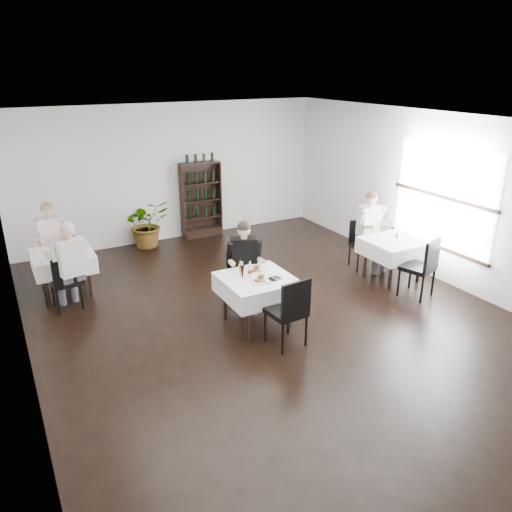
{
  "coord_description": "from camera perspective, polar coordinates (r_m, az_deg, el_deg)",
  "views": [
    {
      "loc": [
        -3.57,
        -6.01,
        3.75
      ],
      "look_at": [
        -0.2,
        0.2,
        1.03
      ],
      "focal_mm": 35.0,
      "sensor_mm": 36.0,
      "label": 1
    }
  ],
  "objects": [
    {
      "name": "coke_bottle",
      "position": [
        7.45,
        -0.69,
        -1.67
      ],
      "size": [
        0.06,
        0.06,
        0.25
      ],
      "color": "silver",
      "rests_on": "main_table"
    },
    {
      "name": "wine_shelf",
      "position": [
        11.5,
        -6.29,
        6.34
      ],
      "size": [
        0.9,
        0.28,
        1.75
      ],
      "color": "black",
      "rests_on": "ground"
    },
    {
      "name": "pilsner_dark",
      "position": [
        7.32,
        -1.57,
        -1.91
      ],
      "size": [
        0.07,
        0.07,
        0.29
      ],
      "color": "black",
      "rests_on": "main_table"
    },
    {
      "name": "main_chair_near",
      "position": [
        6.93,
        3.89,
        -6.0
      ],
      "size": [
        0.52,
        0.53,
        1.05
      ],
      "color": "black",
      "rests_on": "ground"
    },
    {
      "name": "diner_main",
      "position": [
        7.91,
        -1.29,
        -0.41
      ],
      "size": [
        0.62,
        0.66,
        1.47
      ],
      "color": "#43434B",
      "rests_on": "ground"
    },
    {
      "name": "right_chair_far",
      "position": [
        9.92,
        11.97,
        1.68
      ],
      "size": [
        0.51,
        0.51,
        0.93
      ],
      "color": "black",
      "rests_on": "ground"
    },
    {
      "name": "left_chair_far",
      "position": [
        9.77,
        -21.16,
        0.26
      ],
      "size": [
        0.53,
        0.54,
        0.9
      ],
      "color": "black",
      "rests_on": "ground"
    },
    {
      "name": "plate_far",
      "position": [
        7.67,
        -0.02,
        -1.64
      ],
      "size": [
        0.3,
        0.3,
        0.08
      ],
      "color": "white",
      "rests_on": "main_table"
    },
    {
      "name": "potted_tree",
      "position": [
        11.07,
        -12.35,
        3.64
      ],
      "size": [
        1.0,
        0.88,
        1.05
      ],
      "primitive_type": "imported",
      "rotation": [
        0.0,
        0.0,
        0.07
      ],
      "color": "#2A6021",
      "rests_on": "ground"
    },
    {
      "name": "pilsner_lager",
      "position": [
        7.39,
        -1.79,
        -1.73
      ],
      "size": [
        0.06,
        0.06,
        0.28
      ],
      "color": "gold",
      "rests_on": "main_table"
    },
    {
      "name": "diner_right_far",
      "position": [
        9.79,
        13.11,
        3.54
      ],
      "size": [
        0.58,
        0.57,
        1.53
      ],
      "color": "#43434B",
      "rests_on": "ground"
    },
    {
      "name": "diner_left_near",
      "position": [
        8.39,
        -20.51,
        -0.34
      ],
      "size": [
        0.63,
        0.66,
        1.51
      ],
      "color": "#43434B",
      "rests_on": "ground"
    },
    {
      "name": "right_chair_near",
      "position": [
        8.83,
        18.57,
        -0.88
      ],
      "size": [
        0.62,
        0.62,
        1.07
      ],
      "color": "black",
      "rests_on": "ground"
    },
    {
      "name": "diner_left_far",
      "position": [
        9.64,
        -22.28,
        2.03
      ],
      "size": [
        0.59,
        0.61,
        1.48
      ],
      "color": "#43434B",
      "rests_on": "ground"
    },
    {
      "name": "main_chair_far",
      "position": [
        8.14,
        -1.59,
        -2.18
      ],
      "size": [
        0.5,
        0.5,
        0.94
      ],
      "color": "black",
      "rests_on": "ground"
    },
    {
      "name": "left_chair_near",
      "position": [
        8.54,
        -20.92,
        -2.51
      ],
      "size": [
        0.46,
        0.46,
        0.93
      ],
      "color": "black",
      "rests_on": "ground"
    },
    {
      "name": "room_shell",
      "position": [
        7.34,
        2.14,
        3.22
      ],
      "size": [
        9.0,
        9.0,
        9.0
      ],
      "color": "black",
      "rests_on": "ground"
    },
    {
      "name": "pepper_mill",
      "position": [
        9.5,
        15.78,
        2.26
      ],
      "size": [
        0.04,
        0.04,
        0.09
      ],
      "primitive_type": "cylinder",
      "rotation": [
        0.0,
        0.0,
        -0.12
      ],
      "color": "black",
      "rests_on": "right_table"
    },
    {
      "name": "napkin_cutlery",
      "position": [
        7.41,
        2.11,
        -2.57
      ],
      "size": [
        0.21,
        0.21,
        0.02
      ],
      "color": "black",
      "rests_on": "main_table"
    },
    {
      "name": "plate_near",
      "position": [
        7.32,
        0.49,
        -2.76
      ],
      "size": [
        0.31,
        0.31,
        0.08
      ],
      "color": "white",
      "rests_on": "main_table"
    },
    {
      "name": "left_table",
      "position": [
        9.11,
        -21.19,
        -0.5
      ],
      "size": [
        0.98,
        0.98,
        0.77
      ],
      "color": "black",
      "rests_on": "ground"
    },
    {
      "name": "main_table",
      "position": [
        7.52,
        0.08,
        -3.5
      ],
      "size": [
        1.03,
        1.03,
        0.77
      ],
      "color": "black",
      "rests_on": "ground"
    },
    {
      "name": "right_table",
      "position": [
        9.43,
        15.42,
        0.91
      ],
      "size": [
        0.98,
        0.98,
        0.77
      ],
      "color": "black",
      "rests_on": "ground"
    },
    {
      "name": "window_right",
      "position": [
        9.53,
        20.6,
        6.07
      ],
      "size": [
        0.06,
        2.3,
        1.85
      ],
      "color": "white",
      "rests_on": "room_shell"
    }
  ]
}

